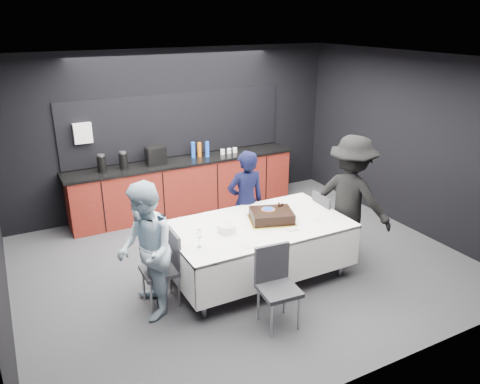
% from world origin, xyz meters
% --- Properties ---
extents(ground, '(6.00, 6.00, 0.00)m').
position_xyz_m(ground, '(0.00, 0.00, 0.00)').
color(ground, '#3C3D41').
rests_on(ground, ground).
extents(room_shell, '(6.04, 5.04, 2.82)m').
position_xyz_m(room_shell, '(0.00, 0.00, 1.86)').
color(room_shell, white).
rests_on(room_shell, ground).
extents(kitchenette, '(4.10, 0.64, 2.05)m').
position_xyz_m(kitchenette, '(-0.02, 2.22, 0.54)').
color(kitchenette, '#60160F').
rests_on(kitchenette, ground).
extents(party_table, '(2.32, 1.32, 0.78)m').
position_xyz_m(party_table, '(0.00, -0.40, 0.64)').
color(party_table, '#99999E').
rests_on(party_table, ground).
extents(cake_assembly, '(0.69, 0.63, 0.18)m').
position_xyz_m(cake_assembly, '(0.20, -0.40, 0.85)').
color(cake_assembly, gold).
rests_on(cake_assembly, party_table).
extents(plate_stack, '(0.23, 0.23, 0.10)m').
position_xyz_m(plate_stack, '(-0.46, -0.43, 0.83)').
color(plate_stack, white).
rests_on(plate_stack, party_table).
extents(loose_plate_near, '(0.21, 0.21, 0.01)m').
position_xyz_m(loose_plate_near, '(-0.40, -0.86, 0.78)').
color(loose_plate_near, white).
rests_on(loose_plate_near, party_table).
extents(loose_plate_right_a, '(0.21, 0.21, 0.01)m').
position_xyz_m(loose_plate_right_a, '(0.67, -0.15, 0.78)').
color(loose_plate_right_a, white).
rests_on(loose_plate_right_a, party_table).
extents(loose_plate_right_b, '(0.19, 0.19, 0.01)m').
position_xyz_m(loose_plate_right_b, '(0.77, -0.67, 0.78)').
color(loose_plate_right_b, white).
rests_on(loose_plate_right_b, party_table).
extents(loose_plate_far, '(0.22, 0.22, 0.01)m').
position_xyz_m(loose_plate_far, '(0.09, -0.04, 0.78)').
color(loose_plate_far, white).
rests_on(loose_plate_far, party_table).
extents(fork_pile, '(0.16, 0.11, 0.02)m').
position_xyz_m(fork_pile, '(0.28, -0.76, 0.79)').
color(fork_pile, white).
rests_on(fork_pile, party_table).
extents(champagne_flute, '(0.06, 0.06, 0.22)m').
position_xyz_m(champagne_flute, '(-0.93, -0.65, 0.94)').
color(champagne_flute, white).
rests_on(champagne_flute, party_table).
extents(chair_left, '(0.43, 0.43, 0.92)m').
position_xyz_m(chair_left, '(-1.26, -0.40, 0.53)').
color(chair_left, '#303035').
rests_on(chair_left, ground).
extents(chair_right, '(0.44, 0.44, 0.92)m').
position_xyz_m(chair_right, '(1.23, -0.26, 0.53)').
color(chair_right, '#303035').
rests_on(chair_right, ground).
extents(chair_near, '(0.45, 0.45, 0.92)m').
position_xyz_m(chair_near, '(-0.31, -1.34, 0.53)').
color(chair_near, '#303035').
rests_on(chair_near, ground).
extents(person_center, '(0.59, 0.41, 1.55)m').
position_xyz_m(person_center, '(0.21, 0.32, 0.77)').
color(person_center, black).
rests_on(person_center, ground).
extents(person_left, '(0.71, 0.86, 1.62)m').
position_xyz_m(person_left, '(-1.53, -0.51, 0.81)').
color(person_left, '#A8C0D3').
rests_on(person_left, ground).
extents(person_right, '(1.11, 1.35, 1.81)m').
position_xyz_m(person_right, '(1.40, -0.54, 0.91)').
color(person_right, black).
rests_on(person_right, ground).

